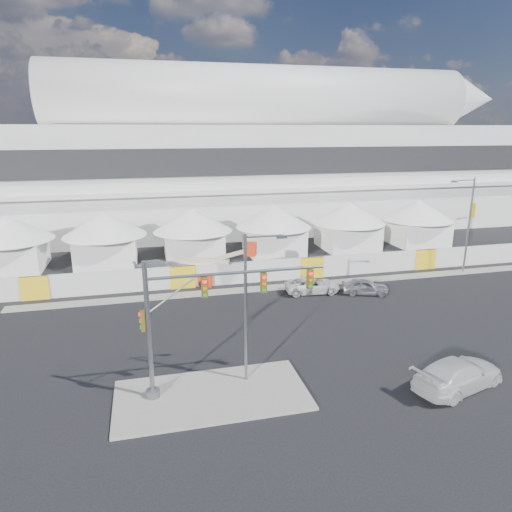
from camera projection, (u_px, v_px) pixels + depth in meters
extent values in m
plane|color=black|center=(301.00, 357.00, 28.11)|extent=(160.00, 160.00, 0.00)
cube|color=gray|center=(212.00, 395.00, 23.91)|extent=(10.00, 5.00, 0.15)
cube|color=gray|center=(454.00, 273.00, 44.35)|extent=(80.00, 1.20, 0.12)
cube|color=silver|center=(260.00, 175.00, 67.35)|extent=(80.00, 24.00, 14.00)
cube|color=black|center=(285.00, 161.00, 55.23)|extent=(68.00, 0.30, 3.20)
cube|color=silver|center=(285.00, 190.00, 55.94)|extent=(72.00, 0.80, 0.50)
cylinder|color=silver|center=(264.00, 97.00, 62.58)|extent=(57.60, 8.40, 8.40)
cylinder|color=silver|center=(278.00, 100.00, 63.15)|extent=(51.60, 6.80, 6.80)
cylinder|color=silver|center=(292.00, 104.00, 63.72)|extent=(45.60, 5.20, 5.20)
cone|color=silver|center=(470.00, 99.00, 70.00)|extent=(8.00, 7.60, 7.60)
cube|color=white|center=(12.00, 255.00, 45.15)|extent=(6.00, 6.00, 3.00)
cone|color=white|center=(8.00, 228.00, 44.42)|extent=(8.40, 8.40, 2.40)
cube|color=white|center=(106.00, 249.00, 47.20)|extent=(6.00, 6.00, 3.00)
cone|color=white|center=(104.00, 224.00, 46.47)|extent=(8.40, 8.40, 2.40)
cube|color=white|center=(194.00, 244.00, 49.25)|extent=(6.00, 6.00, 3.00)
cone|color=white|center=(193.00, 220.00, 48.52)|extent=(8.40, 8.40, 2.40)
cube|color=white|center=(274.00, 240.00, 51.30)|extent=(6.00, 6.00, 3.00)
cone|color=white|center=(274.00, 216.00, 50.58)|extent=(8.40, 8.40, 2.40)
cube|color=white|center=(347.00, 236.00, 53.35)|extent=(6.00, 6.00, 3.00)
cone|color=white|center=(349.00, 213.00, 52.63)|extent=(8.40, 8.40, 2.40)
cube|color=white|center=(416.00, 232.00, 55.41)|extent=(6.00, 6.00, 3.00)
cone|color=white|center=(418.00, 210.00, 54.68)|extent=(8.40, 8.40, 2.40)
cube|color=silver|center=(311.00, 267.00, 42.77)|extent=(70.00, 0.25, 2.00)
imported|color=#A5A5AA|center=(365.00, 286.00, 38.60)|extent=(2.77, 4.24, 1.34)
imported|color=silver|center=(313.00, 285.00, 38.96)|extent=(2.55, 4.87, 1.31)
imported|color=silver|center=(458.00, 374.00, 24.53)|extent=(3.89, 6.11, 1.65)
imported|color=#AAAAAE|center=(159.00, 267.00, 43.94)|extent=(2.70, 5.01, 1.38)
cylinder|color=gray|center=(149.00, 332.00, 22.67)|extent=(0.24, 0.24, 7.32)
cylinder|color=gray|center=(153.00, 393.00, 23.60)|extent=(0.71, 0.71, 0.40)
cylinder|color=gray|center=(238.00, 273.00, 22.97)|extent=(9.14, 0.16, 0.16)
cube|color=#594714|center=(204.00, 287.00, 22.75)|extent=(0.32, 0.22, 1.05)
cube|color=#594714|center=(264.00, 283.00, 23.45)|extent=(0.32, 0.22, 1.05)
cube|color=#594714|center=(310.00, 279.00, 24.03)|extent=(0.32, 0.22, 1.05)
cube|color=#594714|center=(143.00, 321.00, 22.45)|extent=(0.22, 0.32, 1.05)
cylinder|color=slate|center=(246.00, 310.00, 24.22)|extent=(0.17, 0.17, 8.27)
cylinder|color=slate|center=(264.00, 236.00, 23.39)|extent=(2.02, 0.11, 0.11)
cube|color=slate|center=(281.00, 237.00, 23.62)|extent=(0.55, 0.23, 0.14)
cylinder|color=slate|center=(469.00, 226.00, 43.36)|extent=(0.18, 0.18, 9.20)
cylinder|color=slate|center=(464.00, 180.00, 41.92)|extent=(2.25, 0.12, 0.12)
cube|color=slate|center=(454.00, 182.00, 41.72)|extent=(0.61, 0.26, 0.15)
cube|color=yellow|center=(473.00, 210.00, 43.00)|extent=(0.03, 0.61, 1.43)
cube|color=red|center=(192.00, 277.00, 41.29)|extent=(4.41, 3.26, 1.23)
cube|color=beige|center=(206.00, 259.00, 41.16)|extent=(4.06, 2.07, 0.39)
cube|color=beige|center=(233.00, 250.00, 41.54)|extent=(3.16, 1.63, 1.36)
cube|color=red|center=(250.00, 243.00, 41.74)|extent=(1.33, 1.33, 1.12)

